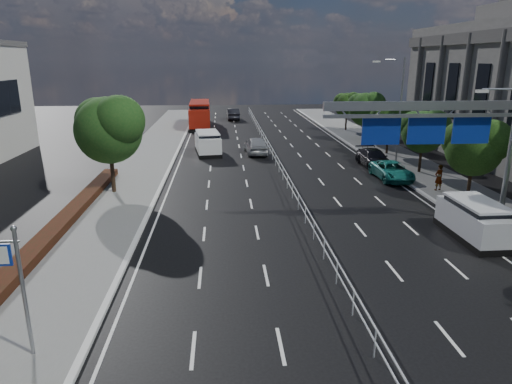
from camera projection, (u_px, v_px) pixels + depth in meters
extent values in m
plane|color=black|center=(366.00, 342.00, 14.86)|extent=(160.00, 160.00, 0.00)
cube|color=slate|center=(0.00, 356.00, 14.02)|extent=(5.00, 140.00, 0.14)
cube|color=silver|center=(83.00, 353.00, 14.20)|extent=(0.25, 140.00, 0.15)
cube|color=silver|center=(280.00, 162.00, 36.11)|extent=(0.05, 85.00, 0.05)
cube|color=silver|center=(280.00, 168.00, 36.24)|extent=(0.05, 85.00, 0.05)
cube|color=black|center=(10.00, 276.00, 18.60)|extent=(1.00, 36.00, 0.44)
cylinder|color=gray|center=(24.00, 296.00, 13.52)|extent=(0.12, 0.12, 4.20)
sphere|color=gray|center=(14.00, 228.00, 12.92)|extent=(0.18, 0.18, 0.18)
cylinder|color=gray|center=(509.00, 162.00, 24.17)|extent=(0.28, 0.28, 7.20)
cube|color=gray|center=(423.00, 106.00, 22.98)|extent=(10.20, 0.25, 0.45)
cube|color=gray|center=(422.00, 116.00, 23.12)|extent=(10.20, 0.18, 0.18)
cylinder|color=gray|center=(501.00, 89.00, 23.04)|extent=(2.00, 0.10, 0.10)
cube|color=silver|center=(482.00, 91.00, 22.99)|extent=(0.60, 0.25, 0.15)
cube|color=navy|center=(471.00, 130.00, 23.71)|extent=(2.00, 0.08, 1.40)
cube|color=white|center=(471.00, 130.00, 23.76)|extent=(1.80, 0.02, 1.20)
cube|color=navy|center=(426.00, 131.00, 23.54)|extent=(2.00, 0.08, 1.40)
cube|color=white|center=(426.00, 131.00, 23.59)|extent=(1.80, 0.02, 1.20)
cube|color=navy|center=(381.00, 131.00, 23.37)|extent=(2.00, 0.08, 1.40)
cube|color=white|center=(381.00, 131.00, 23.42)|extent=(1.80, 0.02, 1.20)
cylinder|color=gray|center=(400.00, 112.00, 39.25)|extent=(0.16, 0.16, 9.00)
cylinder|color=gray|center=(391.00, 60.00, 37.95)|extent=(0.10, 2.40, 0.10)
cube|color=silver|center=(376.00, 62.00, 37.91)|extent=(0.60, 0.25, 0.15)
cube|color=#4C4947|center=(507.00, 35.00, 34.14)|extent=(0.40, 36.00, 1.00)
cylinder|color=black|center=(112.00, 169.00, 30.74)|extent=(0.28, 0.28, 3.50)
sphere|color=#184014|center=(109.00, 130.00, 30.01)|extent=(4.40, 4.40, 4.40)
sphere|color=#184014|center=(119.00, 121.00, 29.25)|extent=(3.30, 3.30, 3.30)
sphere|color=#184014|center=(99.00, 121.00, 30.43)|extent=(3.08, 3.08, 3.08)
cylinder|color=black|center=(470.00, 180.00, 29.14)|extent=(0.22, 0.22, 2.80)
sphere|color=black|center=(474.00, 148.00, 28.56)|extent=(3.50, 3.50, 3.50)
sphere|color=black|center=(491.00, 141.00, 27.95)|extent=(2.62, 2.62, 2.62)
sphere|color=black|center=(461.00, 140.00, 28.89)|extent=(2.45, 2.45, 2.45)
cylinder|color=black|center=(420.00, 157.00, 36.33)|extent=(0.22, 0.22, 2.70)
sphere|color=#184014|center=(423.00, 132.00, 35.77)|extent=(3.30, 3.30, 3.30)
sphere|color=#184014|center=(435.00, 126.00, 35.19)|extent=(2.48, 2.48, 2.47)
sphere|color=#184014|center=(414.00, 126.00, 36.08)|extent=(2.31, 2.31, 2.31)
cylinder|color=black|center=(387.00, 141.00, 43.52)|extent=(0.21, 0.21, 2.65)
sphere|color=black|center=(389.00, 120.00, 42.97)|extent=(3.20, 3.20, 3.20)
sphere|color=black|center=(398.00, 115.00, 42.40)|extent=(2.40, 2.40, 2.40)
sphere|color=black|center=(382.00, 115.00, 43.27)|extent=(2.24, 2.24, 2.24)
cylinder|color=black|center=(364.00, 128.00, 50.67)|extent=(0.23, 0.23, 2.85)
sphere|color=#184014|center=(365.00, 109.00, 50.08)|extent=(3.60, 3.60, 3.60)
sphere|color=#184014|center=(374.00, 104.00, 49.45)|extent=(2.70, 2.70, 2.70)
sphere|color=#184014|center=(358.00, 105.00, 50.42)|extent=(2.52, 2.52, 2.52)
cylinder|color=black|center=(346.00, 121.00, 57.88)|extent=(0.21, 0.21, 2.60)
sphere|color=black|center=(347.00, 105.00, 57.34)|extent=(3.10, 3.10, 3.10)
sphere|color=black|center=(353.00, 102.00, 56.79)|extent=(2.32, 2.33, 2.32)
sphere|color=black|center=(342.00, 102.00, 57.63)|extent=(2.17, 2.17, 2.17)
cube|color=black|center=(208.00, 152.00, 44.24)|extent=(2.77, 5.22, 0.36)
cube|color=white|center=(208.00, 143.00, 43.99)|extent=(2.72, 5.12, 1.47)
cube|color=black|center=(208.00, 136.00, 43.79)|extent=(2.38, 3.74, 0.65)
cube|color=white|center=(207.00, 132.00, 43.69)|extent=(2.50, 4.04, 0.13)
cylinder|color=black|center=(200.00, 154.00, 42.49)|extent=(0.40, 0.77, 0.73)
cylinder|color=black|center=(219.00, 153.00, 42.84)|extent=(0.40, 0.77, 0.73)
cylinder|color=black|center=(197.00, 147.00, 45.53)|extent=(0.40, 0.77, 0.73)
cylinder|color=black|center=(215.00, 147.00, 45.87)|extent=(0.40, 0.77, 0.73)
cube|color=black|center=(200.00, 125.00, 61.96)|extent=(3.01, 11.35, 0.34)
cube|color=#97170B|center=(200.00, 115.00, 61.56)|extent=(2.96, 11.13, 2.29)
cube|color=black|center=(200.00, 106.00, 61.23)|extent=(2.65, 8.03, 1.01)
cube|color=#97170B|center=(199.00, 102.00, 61.09)|extent=(2.78, 8.70, 0.20)
cylinder|color=black|center=(191.00, 128.00, 58.32)|extent=(0.32, 0.70, 0.70)
cylinder|color=black|center=(209.00, 128.00, 58.54)|extent=(0.32, 0.70, 0.70)
cylinder|color=black|center=(193.00, 121.00, 65.29)|extent=(0.32, 0.70, 0.70)
cylinder|color=black|center=(208.00, 120.00, 65.51)|extent=(0.32, 0.70, 0.70)
imported|color=#94979B|center=(256.00, 145.00, 44.11)|extent=(2.30, 5.00, 1.66)
imported|color=black|center=(233.00, 114.00, 68.94)|extent=(2.04, 5.12, 1.66)
cube|color=black|center=(473.00, 235.00, 23.45)|extent=(2.05, 4.77, 0.32)
cube|color=silver|center=(475.00, 221.00, 23.23)|extent=(2.01, 4.68, 1.34)
cube|color=black|center=(477.00, 208.00, 23.04)|extent=(1.84, 3.37, 0.59)
cube|color=silver|center=(478.00, 202.00, 22.96)|extent=(1.93, 3.65, 0.12)
cylinder|color=black|center=(474.00, 244.00, 21.86)|extent=(0.29, 0.67, 0.67)
cylinder|color=black|center=(507.00, 243.00, 21.99)|extent=(0.29, 0.67, 0.67)
cylinder|color=black|center=(444.00, 222.00, 24.81)|extent=(0.29, 0.67, 0.67)
cylinder|color=black|center=(473.00, 221.00, 24.94)|extent=(0.29, 0.67, 0.67)
imported|color=#186C65|center=(392.00, 171.00, 34.72)|extent=(2.34, 4.88, 1.34)
imported|color=black|center=(374.00, 158.00, 38.85)|extent=(2.16, 5.06, 1.45)
imported|color=gray|center=(439.00, 177.00, 31.28)|extent=(0.76, 0.62, 1.80)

